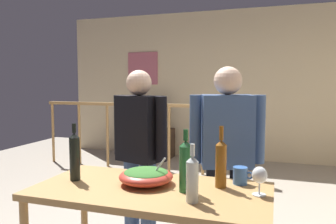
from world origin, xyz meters
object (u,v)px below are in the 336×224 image
object	(u,v)px
tv_console	(149,142)
mug_blue	(240,176)
flat_screen_tv	(149,113)
wine_bottle_clear	(192,178)
person_standing_right	(227,151)
serving_table	(151,201)
wine_bottle_green	(186,165)
stair_railing	(166,128)
person_standing_left	(139,147)
framed_picture	(143,68)
salad_bowl	(146,176)
wine_bottle_dark	(75,156)
wine_glass	(260,176)
wine_bottle_amber	(221,163)

from	to	relation	value
tv_console	mug_blue	xyz separation A→B (m)	(2.08, -3.71, 0.55)
tv_console	flat_screen_tv	world-z (taller)	flat_screen_tv
tv_console	wine_bottle_clear	xyz separation A→B (m)	(1.87, -4.11, 0.63)
tv_console	mug_blue	distance (m)	4.28
person_standing_right	mug_blue	bearing A→B (deg)	92.21
serving_table	wine_bottle_green	xyz separation A→B (m)	(0.22, 0.00, 0.24)
tv_console	stair_railing	bearing A→B (deg)	-54.31
stair_railing	person_standing_left	bearing A→B (deg)	-76.58
stair_railing	mug_blue	distance (m)	3.16
wine_bottle_clear	framed_picture	bearing A→B (deg)	115.66
serving_table	salad_bowl	bearing A→B (deg)	131.16
person_standing_right	tv_console	bearing A→B (deg)	-76.52
stair_railing	tv_console	xyz separation A→B (m)	(-0.64, 0.89, -0.43)
person_standing_left	wine_bottle_dark	bearing A→B (deg)	93.07
framed_picture	person_standing_right	world-z (taller)	framed_picture
wine_glass	wine_bottle_clear	size ratio (longest dim) A/B	0.52
tv_console	wine_bottle_dark	size ratio (longest dim) A/B	2.42
stair_railing	wine_bottle_dark	xyz separation A→B (m)	(0.40, -3.06, 0.23)
framed_picture	wine_glass	world-z (taller)	framed_picture
serving_table	flat_screen_tv	bearing A→B (deg)	111.84
tv_console	person_standing_right	world-z (taller)	person_standing_right
serving_table	wine_bottle_green	world-z (taller)	wine_bottle_green
wine_bottle_amber	mug_blue	xyz separation A→B (m)	(0.11, 0.10, -0.10)
tv_console	salad_bowl	distance (m)	4.21
salad_bowl	person_standing_right	size ratio (longest dim) A/B	0.22
framed_picture	serving_table	size ratio (longest dim) A/B	0.44
wine_bottle_clear	person_standing_right	xyz separation A→B (m)	(0.06, 0.82, -0.01)
wine_glass	person_standing_left	world-z (taller)	person_standing_left
framed_picture	wine_bottle_clear	xyz separation A→B (m)	(2.11, -4.40, -0.78)
framed_picture	person_standing_right	distance (m)	4.26
salad_bowl	wine_bottle_green	xyz separation A→B (m)	(0.27, -0.06, 0.10)
stair_railing	person_standing_right	world-z (taller)	person_standing_right
serving_table	wine_bottle_amber	distance (m)	0.48
tv_console	wine_bottle_clear	world-z (taller)	wine_bottle_clear
wine_bottle_dark	person_standing_right	xyz separation A→B (m)	(0.89, 0.67, -0.04)
salad_bowl	wine_bottle_dark	xyz separation A→B (m)	(-0.47, -0.07, 0.11)
stair_railing	wine_bottle_amber	distance (m)	3.21
framed_picture	flat_screen_tv	xyz separation A→B (m)	(0.24, -0.32, -0.85)
tv_console	serving_table	distance (m)	4.28
flat_screen_tv	wine_bottle_dark	bearing A→B (deg)	-75.08
stair_railing	flat_screen_tv	distance (m)	1.08
stair_railing	wine_bottle_green	distance (m)	3.28
tv_console	salad_bowl	world-z (taller)	salad_bowl
serving_table	mug_blue	world-z (taller)	mug_blue
wine_bottle_amber	wine_bottle_green	bearing A→B (deg)	-141.07
serving_table	wine_bottle_dark	distance (m)	0.58
tv_console	serving_table	bearing A→B (deg)	-68.32
salad_bowl	mug_blue	world-z (taller)	salad_bowl
tv_console	person_standing_right	bearing A→B (deg)	-59.53
stair_railing	wine_glass	world-z (taller)	stair_railing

